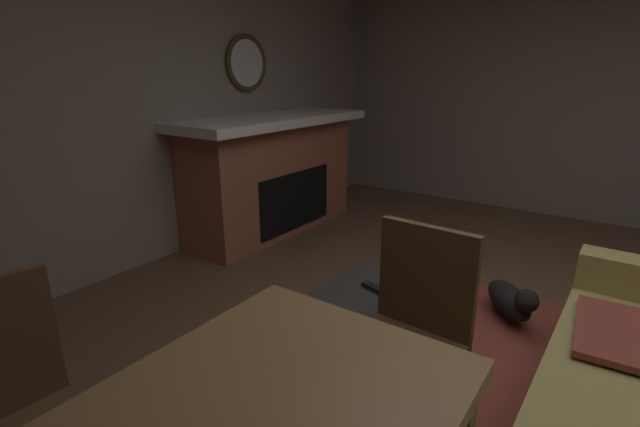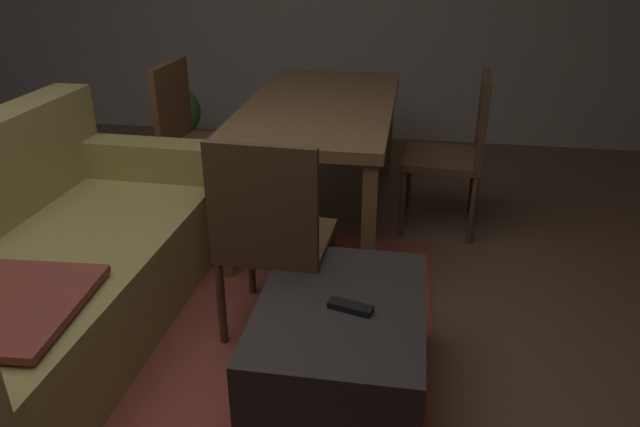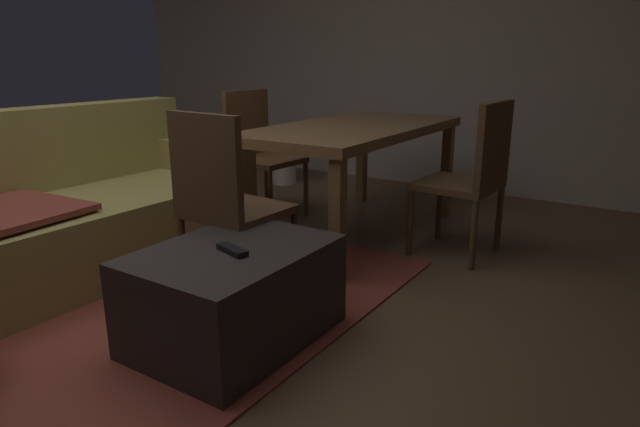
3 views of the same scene
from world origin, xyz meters
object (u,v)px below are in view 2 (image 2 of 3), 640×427
at_px(ottoman_coffee_table, 340,349).
at_px(dining_chair_west, 271,230).
at_px(dining_chair_south, 460,144).
at_px(potted_plant, 179,118).
at_px(dining_table, 321,115).
at_px(tv_remote, 350,307).
at_px(dining_chair_north, 191,130).
at_px(couch, 30,277).

bearing_deg(ottoman_coffee_table, dining_chair_west, 46.38).
xyz_separation_m(dining_chair_south, potted_plant, (0.97, 2.11, -0.22)).
bearing_deg(dining_chair_south, ottoman_coffee_table, 162.48).
bearing_deg(dining_chair_west, potted_plant, 30.41).
relative_size(ottoman_coffee_table, dining_table, 0.48).
bearing_deg(tv_remote, dining_chair_south, -0.93).
relative_size(tv_remote, dining_chair_west, 0.17).
bearing_deg(dining_table, ottoman_coffee_table, -168.11).
bearing_deg(dining_chair_north, dining_table, -90.40).
xyz_separation_m(dining_table, dining_chair_west, (-1.24, 0.00, -0.14)).
bearing_deg(potted_plant, ottoman_coffee_table, -147.18).
bearing_deg(potted_plant, tv_remote, -146.99).
bearing_deg(potted_plant, dining_chair_west, -149.59).
bearing_deg(dining_chair_north, dining_chair_west, -146.88).
xyz_separation_m(dining_chair_north, dining_chair_south, (-0.01, -1.63, 0.00)).
bearing_deg(dining_chair_south, dining_chair_west, 146.33).
bearing_deg(tv_remote, couch, 97.77).
bearing_deg(tv_remote, dining_table, 27.83).
bearing_deg(ottoman_coffee_table, dining_table, 11.89).
height_order(ottoman_coffee_table, dining_chair_south, dining_chair_south).
distance_m(tv_remote, dining_table, 1.65).
xyz_separation_m(dining_table, potted_plant, (0.96, 1.30, -0.35)).
height_order(dining_chair_south, potted_plant, dining_chair_south).
height_order(tv_remote, dining_chair_south, dining_chair_south).
height_order(ottoman_coffee_table, dining_chair_north, dining_chair_north).
bearing_deg(couch, dining_table, -35.55).
height_order(tv_remote, dining_chair_west, dining_chair_west).
height_order(dining_chair_north, dining_chair_west, same).
bearing_deg(tv_remote, potted_plant, 47.96).
height_order(dining_chair_north, potted_plant, dining_chair_north).
relative_size(dining_chair_south, dining_chair_west, 1.00).
distance_m(dining_chair_south, potted_plant, 2.34).
height_order(couch, tv_remote, couch).
distance_m(dining_chair_south, dining_chair_west, 1.48).
bearing_deg(dining_chair_west, couch, 100.19).
bearing_deg(couch, dining_chair_north, -7.92).
distance_m(couch, ottoman_coffee_table, 1.35).
relative_size(tv_remote, dining_chair_north, 0.17).
bearing_deg(dining_chair_south, dining_table, 89.54).
xyz_separation_m(ottoman_coffee_table, dining_chair_south, (1.55, -0.49, 0.31)).
xyz_separation_m(ottoman_coffee_table, dining_chair_north, (1.56, 1.14, 0.31)).
height_order(dining_table, dining_chair_west, dining_chair_west).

